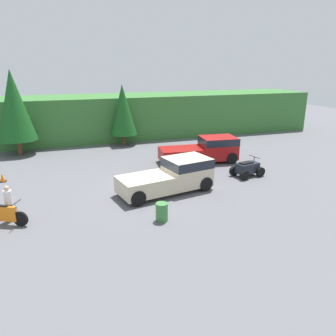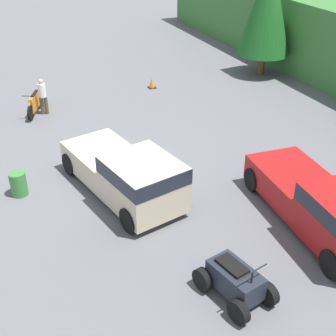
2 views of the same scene
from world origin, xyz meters
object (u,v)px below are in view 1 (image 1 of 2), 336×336
pickup_truck_red (205,149)px  dirt_bike (4,215)px  rider_person (9,202)px  traffic_cone (2,178)px  quad_atv (247,169)px  steel_barrel (162,212)px  pickup_truck_second (173,175)px

pickup_truck_red → dirt_bike: 14.60m
rider_person → traffic_cone: rider_person is taller
dirt_bike → quad_atv: size_ratio=0.92×
pickup_truck_red → rider_person: size_ratio=3.38×
rider_person → steel_barrel: bearing=-4.3°
traffic_cone → quad_atv: bearing=-14.5°
pickup_truck_red → quad_atv: bearing=-67.5°
steel_barrel → rider_person: bearing=161.7°
pickup_truck_red → rider_person: 14.23m
traffic_cone → steel_barrel: bearing=-46.4°
rider_person → steel_barrel: size_ratio=2.00×
pickup_truck_red → pickup_truck_second: bearing=-125.8°
dirt_bike → rider_person: size_ratio=1.18×
quad_atv → rider_person: (-14.07, -2.14, 0.45)m
rider_person → dirt_bike: bearing=-101.6°
quad_atv → dirt_bike: bearing=178.4°
rider_person → traffic_cone: (-1.15, 6.09, -0.70)m
quad_atv → pickup_truck_second: bearing=177.8°
quad_atv → traffic_cone: size_ratio=4.08×
pickup_truck_red → steel_barrel: 10.35m
pickup_truck_red → steel_barrel: bearing=-120.6°
dirt_bike → rider_person: bearing=90.3°
pickup_truck_red → traffic_cone: bearing=-174.4°
steel_barrel → dirt_bike: bearing=165.2°
dirt_bike → steel_barrel: size_ratio=2.36×
pickup_truck_second → quad_atv: size_ratio=2.56×
dirt_bike → quad_atv: (14.27, 2.55, 0.00)m
traffic_cone → dirt_bike: bearing=-81.7°
pickup_truck_second → rider_person: pickup_truck_second is taller
pickup_truck_second → dirt_bike: pickup_truck_second is taller
pickup_truck_second → dirt_bike: bearing=179.3°
quad_atv → traffic_cone: (-15.22, 3.95, -0.25)m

